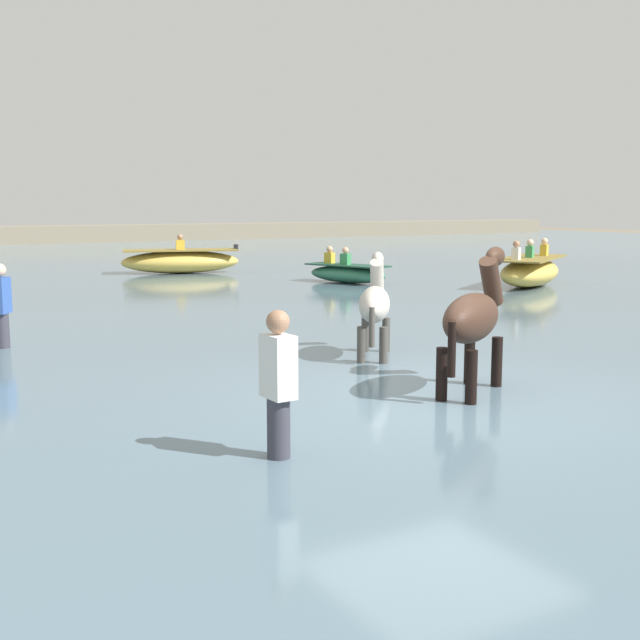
{
  "coord_description": "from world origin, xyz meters",
  "views": [
    {
      "loc": [
        -5.57,
        -6.98,
        2.5
      ],
      "look_at": [
        0.16,
        2.94,
        0.86
      ],
      "focal_mm": 45.36,
      "sensor_mm": 36.0,
      "label": 1
    }
  ],
  "objects_px": {
    "horse_lead_dark_bay": "(474,321)",
    "horse_trailing_pinto": "(375,307)",
    "boat_mid_channel": "(347,273)",
    "person_onlooker_right": "(278,399)",
    "person_onlooker_left": "(2,314)",
    "boat_distant_east": "(181,261)",
    "boat_distant_west": "(530,271)"
  },
  "relations": [
    {
      "from": "horse_lead_dark_bay",
      "to": "horse_trailing_pinto",
      "type": "bearing_deg",
      "value": 84.11
    },
    {
      "from": "boat_mid_channel",
      "to": "person_onlooker_right",
      "type": "bearing_deg",
      "value": -124.04
    },
    {
      "from": "person_onlooker_right",
      "to": "person_onlooker_left",
      "type": "bearing_deg",
      "value": 99.76
    },
    {
      "from": "horse_trailing_pinto",
      "to": "person_onlooker_right",
      "type": "distance_m",
      "value": 4.78
    },
    {
      "from": "horse_trailing_pinto",
      "to": "boat_distant_east",
      "type": "height_order",
      "value": "horse_trailing_pinto"
    },
    {
      "from": "horse_lead_dark_bay",
      "to": "boat_distant_east",
      "type": "bearing_deg",
      "value": 80.75
    },
    {
      "from": "boat_distant_west",
      "to": "person_onlooker_left",
      "type": "height_order",
      "value": "person_onlooker_left"
    },
    {
      "from": "horse_lead_dark_bay",
      "to": "boat_distant_east",
      "type": "distance_m",
      "value": 17.28
    },
    {
      "from": "horse_lead_dark_bay",
      "to": "boat_distant_west",
      "type": "xyz_separation_m",
      "value": [
        9.36,
        8.63,
        -0.44
      ]
    },
    {
      "from": "horse_trailing_pinto",
      "to": "person_onlooker_left",
      "type": "relative_size",
      "value": 1.1
    },
    {
      "from": "person_onlooker_left",
      "to": "person_onlooker_right",
      "type": "bearing_deg",
      "value": -80.24
    },
    {
      "from": "person_onlooker_right",
      "to": "boat_distant_east",
      "type": "bearing_deg",
      "value": 72.18
    },
    {
      "from": "boat_distant_east",
      "to": "boat_distant_west",
      "type": "bearing_deg",
      "value": -52.01
    },
    {
      "from": "boat_mid_channel",
      "to": "person_onlooker_right",
      "type": "relative_size",
      "value": 1.63
    },
    {
      "from": "boat_distant_east",
      "to": "person_onlooker_right",
      "type": "distance_m",
      "value": 19.03
    },
    {
      "from": "horse_trailing_pinto",
      "to": "boat_distant_east",
      "type": "xyz_separation_m",
      "value": [
        2.53,
        14.66,
        -0.34
      ]
    },
    {
      "from": "horse_trailing_pinto",
      "to": "person_onlooker_left",
      "type": "height_order",
      "value": "horse_trailing_pinto"
    },
    {
      "from": "horse_trailing_pinto",
      "to": "boat_mid_channel",
      "type": "distance_m",
      "value": 10.84
    },
    {
      "from": "boat_distant_east",
      "to": "person_onlooker_right",
      "type": "xyz_separation_m",
      "value": [
        -5.83,
        -18.12,
        0.14
      ]
    },
    {
      "from": "boat_mid_channel",
      "to": "boat_distant_east",
      "type": "bearing_deg",
      "value": 118.48
    },
    {
      "from": "boat_mid_channel",
      "to": "person_onlooker_left",
      "type": "height_order",
      "value": "person_onlooker_left"
    },
    {
      "from": "boat_mid_channel",
      "to": "person_onlooker_right",
      "type": "xyz_separation_m",
      "value": [
        -8.68,
        -12.85,
        0.24
      ]
    },
    {
      "from": "horse_lead_dark_bay",
      "to": "person_onlooker_left",
      "type": "relative_size",
      "value": 1.22
    },
    {
      "from": "horse_lead_dark_bay",
      "to": "boat_distant_west",
      "type": "distance_m",
      "value": 12.74
    },
    {
      "from": "person_onlooker_left",
      "to": "person_onlooker_right",
      "type": "height_order",
      "value": "same"
    },
    {
      "from": "horse_trailing_pinto",
      "to": "person_onlooker_right",
      "type": "relative_size",
      "value": 1.1
    },
    {
      "from": "boat_distant_west",
      "to": "horse_lead_dark_bay",
      "type": "bearing_deg",
      "value": -137.32
    },
    {
      "from": "horse_lead_dark_bay",
      "to": "boat_distant_west",
      "type": "height_order",
      "value": "horse_lead_dark_bay"
    },
    {
      "from": "horse_trailing_pinto",
      "to": "boat_distant_west",
      "type": "height_order",
      "value": "horse_trailing_pinto"
    },
    {
      "from": "boat_distant_east",
      "to": "person_onlooker_left",
      "type": "relative_size",
      "value": 2.36
    },
    {
      "from": "boat_distant_west",
      "to": "boat_distant_east",
      "type": "bearing_deg",
      "value": 127.99
    },
    {
      "from": "boat_mid_channel",
      "to": "person_onlooker_right",
      "type": "distance_m",
      "value": 15.51
    }
  ]
}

